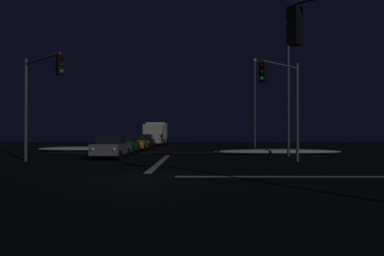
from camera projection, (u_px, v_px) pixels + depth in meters
name	position (u px, v px, depth m)	size (l,w,h in m)	color
ground	(144.00, 178.00, 15.54)	(120.00, 120.00, 0.10)	black
stop_line_north	(161.00, 162.00, 23.33)	(0.35, 13.32, 0.01)	white
centre_line_ns	(172.00, 152.00, 34.93)	(22.00, 0.15, 0.01)	yellow
crosswalk_bar_east	(344.00, 177.00, 15.49)	(13.32, 0.40, 0.01)	white
snow_bank_left_curb	(81.00, 149.00, 36.83)	(8.12, 1.50, 0.43)	white
snow_bank_right_curb	(277.00, 152.00, 31.32)	(10.15, 1.50, 0.43)	white
sedan_gray	(111.00, 147.00, 26.10)	(2.02, 4.33, 1.57)	slate
sedan_green	(125.00, 144.00, 32.06)	(2.02, 4.33, 1.57)	#14512D
sedan_orange	(137.00, 142.00, 37.93)	(2.02, 4.33, 1.57)	#C66014
sedan_black	(145.00, 141.00, 44.16)	(2.02, 4.33, 1.57)	black
box_truck	(156.00, 133.00, 51.89)	(2.68, 8.28, 3.08)	beige
traffic_signal_ne	(283.00, 92.00, 22.65)	(2.80, 2.80, 5.93)	#4C4C51
traffic_signal_nw	(40.00, 88.00, 22.48)	(3.46, 3.46, 6.22)	#4C4C51
streetlamp_right_near	(288.00, 79.00, 28.95)	(0.44, 0.44, 9.94)	#424247
streetlamp_right_far	(255.00, 97.00, 44.95)	(0.44, 0.44, 10.24)	#424247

